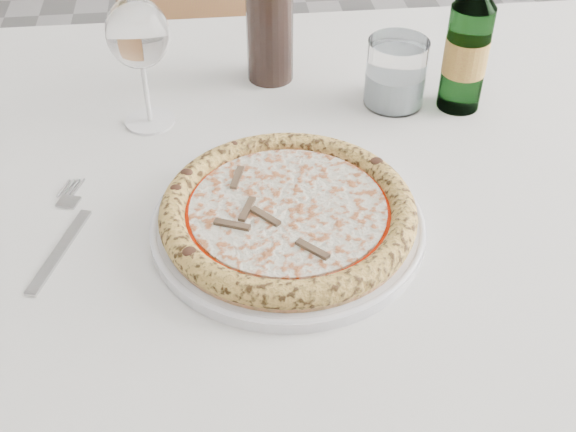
# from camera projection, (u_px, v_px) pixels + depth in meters

# --- Properties ---
(dining_table) EXTENTS (1.56, 0.93, 0.76)m
(dining_table) POSITION_uv_depth(u_px,v_px,m) (279.00, 226.00, 0.94)
(dining_table) COLOR brown
(dining_table) RESTS_ON floor
(chair_far) EXTENTS (0.47, 0.47, 0.93)m
(chair_far) POSITION_uv_depth(u_px,v_px,m) (222.00, 60.00, 1.58)
(chair_far) COLOR brown
(chair_far) RESTS_ON floor
(plate) EXTENTS (0.31, 0.31, 0.02)m
(plate) POSITION_uv_depth(u_px,v_px,m) (288.00, 224.00, 0.81)
(plate) COLOR silver
(plate) RESTS_ON dining_table
(pizza) EXTENTS (0.29, 0.29, 0.03)m
(pizza) POSITION_uv_depth(u_px,v_px,m) (288.00, 212.00, 0.80)
(pizza) COLOR tan
(pizza) RESTS_ON plate
(fork) EXTENTS (0.06, 0.19, 0.00)m
(fork) POSITION_uv_depth(u_px,v_px,m) (63.00, 234.00, 0.81)
(fork) COLOR #ADAEB1
(fork) RESTS_ON dining_table
(wine_glass) EXTENTS (0.08, 0.08, 0.18)m
(wine_glass) POSITION_uv_depth(u_px,v_px,m) (138.00, 36.00, 0.90)
(wine_glass) COLOR white
(wine_glass) RESTS_ON dining_table
(tumbler) EXTENTS (0.08, 0.08, 0.09)m
(tumbler) POSITION_uv_depth(u_px,v_px,m) (395.00, 77.00, 1.00)
(tumbler) COLOR white
(tumbler) RESTS_ON dining_table
(beer_bottle) EXTENTS (0.06, 0.06, 0.23)m
(beer_bottle) POSITION_uv_depth(u_px,v_px,m) (467.00, 46.00, 0.96)
(beer_bottle) COLOR #3F7040
(beer_bottle) RESTS_ON dining_table
(wine_bottle) EXTENTS (0.07, 0.07, 0.27)m
(wine_bottle) POSITION_uv_depth(u_px,v_px,m) (269.00, 2.00, 1.00)
(wine_bottle) COLOR black
(wine_bottle) RESTS_ON dining_table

